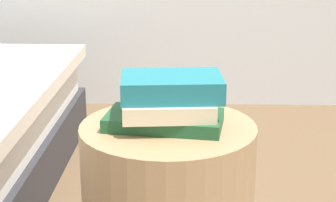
# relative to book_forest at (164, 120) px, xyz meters

# --- Properties ---
(book_forest) EXTENTS (0.31, 0.19, 0.03)m
(book_forest) POSITION_rel_book_forest_xyz_m (0.00, 0.00, 0.00)
(book_forest) COLOR #1E512D
(book_forest) RESTS_ON side_table
(book_cream) EXTENTS (0.23, 0.21, 0.04)m
(book_cream) POSITION_rel_book_forest_xyz_m (0.01, 0.00, 0.04)
(book_cream) COLOR beige
(book_cream) RESTS_ON book_forest
(book_teal) EXTENTS (0.26, 0.18, 0.05)m
(book_teal) POSITION_rel_book_forest_xyz_m (0.02, 0.01, 0.09)
(book_teal) COLOR #1E727F
(book_teal) RESTS_ON book_cream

